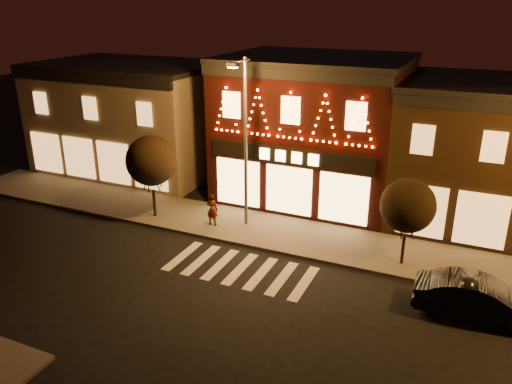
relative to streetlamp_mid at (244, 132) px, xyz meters
The scene contains 10 objects.
ground 9.66m from the streetlamp_mid, 78.13° to the right, with size 120.00×120.00×0.00m, color black.
sidewalk_far 6.29m from the streetlamp_mid, ahead, with size 44.00×4.00×0.15m, color #47423D.
building_left 12.91m from the streetlamp_mid, 152.04° to the left, with size 12.20×8.28×7.30m.
building_pulp 6.31m from the streetlamp_mid, 74.37° to the left, with size 10.20×8.34×8.30m.
building_right_a 12.77m from the streetlamp_mid, 28.26° to the left, with size 9.20×8.28×7.50m.
streetlamp_mid is the anchor object (origin of this frame).
tree_left 5.43m from the streetlamp_mid, behind, with size 2.67×2.67×4.47m.
tree_right 8.50m from the streetlamp_mid, ahead, with size 2.38×2.38×3.99m.
dark_sedan 12.72m from the streetlamp_mid, 17.20° to the right, with size 1.64×4.71×1.55m, color black.
pedestrian 4.50m from the streetlamp_mid, 158.08° to the right, with size 0.63×0.41×1.72m, color gray.
Camera 1 is at (8.85, -13.93, 11.34)m, focal length 35.79 mm.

